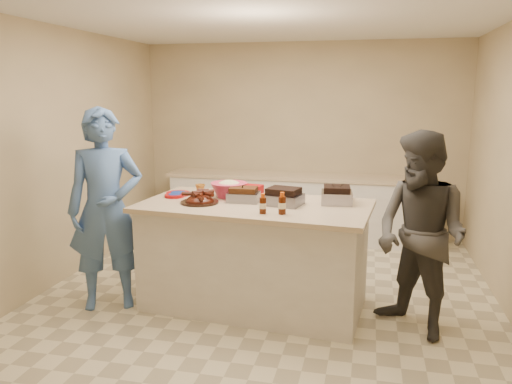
% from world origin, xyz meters
% --- Properties ---
extents(room, '(4.50, 5.00, 2.70)m').
position_xyz_m(room, '(0.00, 0.00, 0.00)').
color(room, tan).
rests_on(room, ground).
extents(back_counter, '(3.60, 0.64, 0.90)m').
position_xyz_m(back_counter, '(0.00, 2.20, 0.45)').
color(back_counter, silver).
rests_on(back_counter, ground).
extents(island, '(2.21, 1.31, 1.00)m').
position_xyz_m(island, '(-0.06, -0.13, 0.00)').
color(island, silver).
rests_on(island, ground).
extents(rib_platter, '(0.38, 0.38, 0.14)m').
position_xyz_m(rib_platter, '(-0.57, -0.22, 1.00)').
color(rib_platter, '#46150A').
rests_on(rib_platter, island).
extents(pulled_pork_tray, '(0.30, 0.24, 0.09)m').
position_xyz_m(pulled_pork_tray, '(-0.18, -0.06, 1.00)').
color(pulled_pork_tray, '#47230F').
rests_on(pulled_pork_tray, island).
extents(brisket_tray, '(0.38, 0.34, 0.10)m').
position_xyz_m(brisket_tray, '(0.21, -0.11, 1.00)').
color(brisket_tray, black).
rests_on(brisket_tray, island).
extents(roasting_pan, '(0.30, 0.30, 0.11)m').
position_xyz_m(roasting_pan, '(0.68, 0.05, 1.00)').
color(roasting_pan, gray).
rests_on(roasting_pan, island).
extents(coleslaw_bowl, '(0.39, 0.39, 0.25)m').
position_xyz_m(coleslaw_bowl, '(-0.37, 0.10, 1.00)').
color(coleslaw_bowl, '#CC3153').
rests_on(coleslaw_bowl, island).
extents(sausage_plate, '(0.30, 0.30, 0.04)m').
position_xyz_m(sausage_plate, '(0.17, 0.27, 1.00)').
color(sausage_plate, silver).
rests_on(sausage_plate, island).
extents(mac_cheese_dish, '(0.28, 0.21, 0.07)m').
position_xyz_m(mac_cheese_dish, '(0.69, 0.21, 1.00)').
color(mac_cheese_dish, orange).
rests_on(mac_cheese_dish, island).
extents(bbq_bottle_a, '(0.06, 0.06, 0.17)m').
position_xyz_m(bbq_bottle_a, '(0.09, -0.49, 1.00)').
color(bbq_bottle_a, '#3B1203').
rests_on(bbq_bottle_a, island).
extents(bbq_bottle_b, '(0.07, 0.07, 0.19)m').
position_xyz_m(bbq_bottle_b, '(0.26, -0.47, 1.00)').
color(bbq_bottle_b, '#3B1203').
rests_on(bbq_bottle_b, island).
extents(mustard_bottle, '(0.05, 0.05, 0.12)m').
position_xyz_m(mustard_bottle, '(-0.17, 0.07, 1.00)').
color(mustard_bottle, '#EFB200').
rests_on(mustard_bottle, island).
extents(sauce_bowl, '(0.14, 0.05, 0.13)m').
position_xyz_m(sauce_bowl, '(-0.11, 0.01, 1.00)').
color(sauce_bowl, silver).
rests_on(sauce_bowl, island).
extents(plate_stack_large, '(0.26, 0.26, 0.03)m').
position_xyz_m(plate_stack_large, '(-0.90, 0.09, 1.00)').
color(plate_stack_large, '#90080A').
rests_on(plate_stack_large, island).
extents(plate_stack_small, '(0.21, 0.21, 0.03)m').
position_xyz_m(plate_stack_small, '(-0.90, -0.02, 1.00)').
color(plate_stack_small, '#90080A').
rests_on(plate_stack_small, island).
extents(plastic_cup, '(0.11, 0.10, 0.10)m').
position_xyz_m(plastic_cup, '(-0.71, 0.22, 1.00)').
color(plastic_cup, '#9C601E').
rests_on(plastic_cup, island).
extents(basket_stack, '(0.24, 0.19, 0.11)m').
position_xyz_m(basket_stack, '(-0.18, 0.21, 1.00)').
color(basket_stack, '#90080A').
rests_on(basket_stack, island).
extents(guest_blue, '(1.43, 2.01, 0.45)m').
position_xyz_m(guest_blue, '(-1.41, -0.44, 0.00)').
color(guest_blue, '#486CA9').
rests_on(guest_blue, ground).
extents(guest_gray, '(1.80, 1.82, 0.65)m').
position_xyz_m(guest_gray, '(1.40, -0.37, 0.00)').
color(guest_gray, '#45433F').
rests_on(guest_gray, ground).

